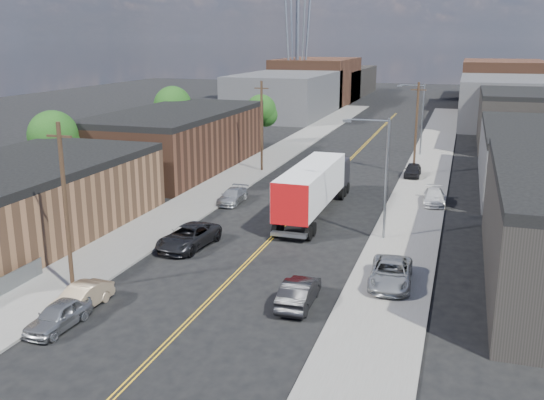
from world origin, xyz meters
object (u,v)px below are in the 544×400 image
Objects in this scene: car_left_c at (188,237)px; car_right_lot_a at (391,273)px; car_left_b at (81,298)px; car_left_d at (233,196)px; semi_truck at (316,184)px; car_left_a at (58,316)px; car_right_lot_c at (413,170)px; car_right_lot_b at (434,197)px; car_right_oncoming at (299,292)px.

car_right_lot_a is (14.56, -2.80, 0.08)m from car_left_c.
car_left_b is 23.34m from car_left_d.
car_left_d is 0.85× the size of car_right_lot_a.
semi_truck is 3.72× the size of car_left_d.
car_right_lot_c reaches higher than car_left_a.
car_right_lot_b reaches higher than car_left_a.
car_right_oncoming is (11.01, 6.41, 0.07)m from car_left_a.
car_right_oncoming is at bearing 32.51° from car_left_a.
car_right_lot_c reaches higher than car_right_lot_b.
car_left_c reaches higher than car_left_a.
car_left_a is 0.91× the size of car_right_lot_b.
car_left_b reaches higher than car_left_d.
car_right_lot_b is (16.00, 16.91, -0.00)m from car_left_c.
car_left_a is at bearing -87.90° from car_left_c.
car_right_lot_b is (17.01, 30.27, 0.10)m from car_left_a.
car_left_a is 13.39m from car_left_c.
semi_truck is 4.09× the size of car_right_lot_c.
car_right_oncoming is at bearing -78.84° from semi_truck.
car_right_lot_c is at bearing 89.37° from car_right_lot_a.
car_right_lot_b is (17.40, 4.66, 0.15)m from car_left_d.
semi_truck is at bearing -80.53° from car_right_oncoming.
car_left_c reaches higher than car_left_b.
car_left_c is 23.28m from car_right_lot_b.
car_left_a is 12.74m from car_right_oncoming.
car_left_b is 11.98m from car_right_oncoming.
car_left_d is (-0.39, 25.61, -0.05)m from car_left_a.
car_right_lot_a is (8.06, -14.26, -1.61)m from semi_truck.
car_right_lot_c reaches higher than car_left_d.
car_left_a is 43.47m from car_right_lot_c.
car_left_d is 18.01m from car_right_lot_b.
car_left_b is at bearing 97.94° from car_left_a.
car_left_a is 2.28m from car_left_b.
semi_truck is 2.90× the size of car_left_c.
car_left_a is 25.61m from car_left_d.
semi_truck reaches higher than car_left_b.
car_left_b is 0.72× the size of car_left_c.
car_left_c is at bearing -119.15° from semi_truck.
car_right_lot_a is at bearing -97.77° from car_right_lot_b.
semi_truck is 3.17× the size of car_right_lot_a.
car_left_d is (-1.40, 12.25, -0.15)m from car_left_c.
semi_truck is 23.91m from car_left_b.
car_right_lot_c is (6.70, 16.26, -1.65)m from semi_truck.
car_left_b is at bearing -108.53° from semi_truck.
semi_truck reaches higher than car_right_lot_a.
car_right_lot_b is at bearing 53.02° from car_left_c.
car_left_d is at bearing -133.51° from car_right_lot_c.
car_left_a is at bearing 28.89° from car_right_oncoming.
car_left_c is 1.29× the size of car_left_d.
car_right_lot_c is at bearing 68.00° from semi_truck.
semi_truck is at bearing -153.76° from car_right_lot_b.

